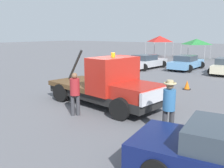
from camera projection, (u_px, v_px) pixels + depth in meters
ground_plane at (103, 105)px, 11.80m from camera, size 160.00×160.00×0.00m
tow_truck at (109, 86)px, 11.35m from camera, size 6.20×3.10×2.51m
person_near_truck at (169, 103)px, 8.00m from camera, size 0.41×0.41×1.86m
person_at_hood at (75, 91)px, 10.05m from camera, size 0.39×0.39×1.77m
parked_car_silver at (146, 62)px, 23.86m from camera, size 2.90×5.01×1.34m
parked_car_skyblue at (186, 63)px, 23.10m from camera, size 2.55×4.78×1.34m
canopy_tent_red at (160, 39)px, 35.11m from camera, size 2.96×2.96×2.99m
canopy_tent_green at (196, 42)px, 32.54m from camera, size 3.06×3.06×2.63m
traffic_cone at (187, 85)px, 14.92m from camera, size 0.40×0.40×0.55m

